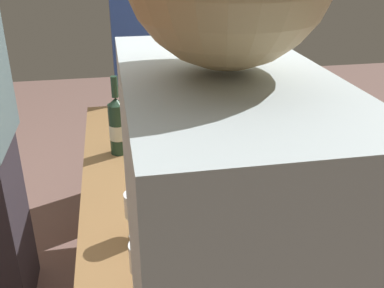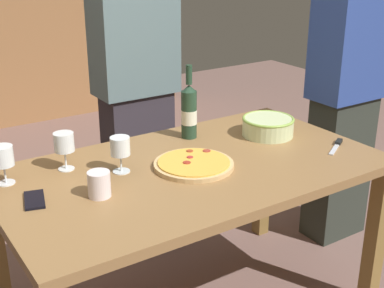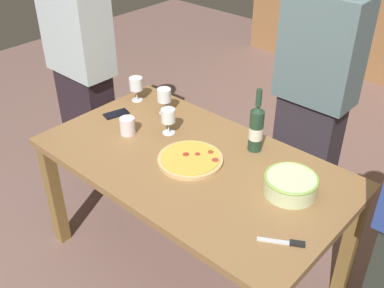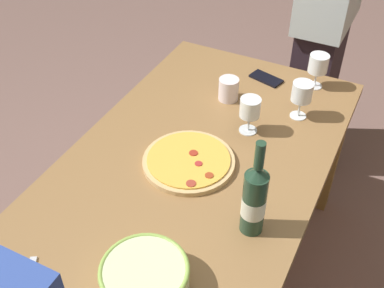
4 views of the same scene
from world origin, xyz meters
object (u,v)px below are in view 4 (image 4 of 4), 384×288
at_px(wine_glass_by_bottle, 302,93).
at_px(cell_phone, 266,79).
at_px(wine_glass_far_left, 250,109).
at_px(cup_amber, 229,89).
at_px(dining_table, 192,183).
at_px(serving_bowl, 145,277).
at_px(pizza, 188,162).
at_px(person_host, 326,18).
at_px(wine_glass_near_pizza, 318,65).
at_px(wine_bottle, 254,199).

distance_m(wine_glass_by_bottle, cell_phone, 0.31).
bearing_deg(wine_glass_far_left, cup_amber, -136.58).
relative_size(dining_table, serving_bowl, 6.44).
distance_m(dining_table, pizza, 0.11).
distance_m(dining_table, cell_phone, 0.66).
bearing_deg(person_host, wine_glass_near_pizza, 18.98).
bearing_deg(pizza, wine_glass_far_left, 156.21).
height_order(dining_table, cell_phone, cell_phone).
relative_size(serving_bowl, cup_amber, 2.56).
distance_m(wine_glass_near_pizza, wine_glass_by_bottle, 0.24).
bearing_deg(dining_table, wine_glass_far_left, 158.31).
xyz_separation_m(wine_glass_by_bottle, wine_glass_far_left, (0.18, -0.15, -0.01)).
relative_size(wine_bottle, cup_amber, 3.60).
distance_m(pizza, wine_glass_far_left, 0.31).
height_order(wine_glass_far_left, cell_phone, wine_glass_far_left).
xyz_separation_m(dining_table, person_host, (-1.14, 0.17, 0.21)).
xyz_separation_m(dining_table, pizza, (0.00, -0.01, 0.11)).
bearing_deg(wine_glass_near_pizza, wine_glass_by_bottle, 0.20).
xyz_separation_m(wine_glass_by_bottle, cup_amber, (0.01, -0.30, -0.06)).
xyz_separation_m(wine_glass_near_pizza, cup_amber, (0.26, -0.30, -0.06)).
xyz_separation_m(pizza, wine_bottle, (0.17, 0.31, 0.12)).
bearing_deg(serving_bowl, wine_glass_near_pizza, 173.10).
xyz_separation_m(serving_bowl, cup_amber, (-0.94, -0.16, -0.00)).
bearing_deg(wine_glass_by_bottle, wine_glass_far_left, -39.63).
bearing_deg(dining_table, person_host, 171.32).
relative_size(serving_bowl, cell_phone, 1.73).
bearing_deg(serving_bowl, cell_phone, -176.92).
height_order(dining_table, wine_bottle, wine_bottle).
height_order(serving_bowl, wine_glass_by_bottle, wine_glass_by_bottle).
distance_m(serving_bowl, cup_amber, 0.96).
xyz_separation_m(pizza, cup_amber, (-0.44, -0.03, 0.04)).
relative_size(wine_bottle, wine_glass_by_bottle, 2.21).
relative_size(dining_table, wine_glass_by_bottle, 10.11).
relative_size(serving_bowl, wine_bottle, 0.71).
height_order(dining_table, person_host, person_host).
bearing_deg(wine_bottle, cell_phone, -163.33).
relative_size(wine_bottle, cell_phone, 2.43).
bearing_deg(cell_phone, wine_glass_far_left, 24.56).
distance_m(cell_phone, person_host, 0.52).
bearing_deg(wine_glass_near_pizza, cell_phone, -77.98).
height_order(wine_bottle, wine_glass_by_bottle, wine_bottle).
distance_m(wine_glass_by_bottle, wine_glass_far_left, 0.23).
bearing_deg(person_host, pizza, -0.61).
distance_m(wine_glass_near_pizza, cell_phone, 0.24).
bearing_deg(person_host, cell_phone, -5.86).
bearing_deg(wine_glass_near_pizza, cup_amber, -49.43).
height_order(pizza, cup_amber, cup_amber).
xyz_separation_m(cup_amber, person_host, (-0.70, 0.22, 0.07)).
relative_size(pizza, serving_bowl, 1.34).
distance_m(wine_bottle, wine_glass_near_pizza, 0.87).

